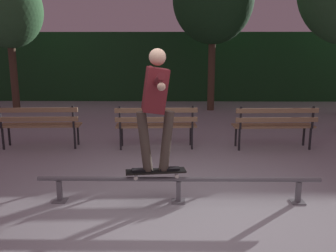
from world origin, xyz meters
TOP-DOWN VIEW (x-y plane):
  - ground_plane at (0.00, 0.00)m, footprint 90.00×90.00m
  - hedge_backdrop at (0.00, 9.86)m, footprint 24.00×1.20m
  - grind_rail at (-0.00, 0.23)m, footprint 3.69×0.18m
  - skateboard at (-0.29, 0.23)m, footprint 0.80×0.31m
  - skateboarder at (-0.29, 0.23)m, footprint 0.63×1.40m
  - park_bench_leftmost at (-2.73, 2.81)m, footprint 1.62×0.49m
  - park_bench_left_center at (-0.40, 2.81)m, footprint 1.62×0.49m
  - park_bench_right_center at (1.93, 2.81)m, footprint 1.62×0.49m
  - tree_far_left at (-4.96, 6.99)m, footprint 2.01×2.01m

SIDE VIEW (x-z plane):
  - ground_plane at x=0.00m, z-range 0.00..0.00m
  - grind_rail at x=0.00m, z-range 0.09..0.43m
  - skateboard at x=-0.29m, z-range 0.37..0.46m
  - park_bench_leftmost at x=-2.73m, z-range 0.10..0.98m
  - park_bench_left_center at x=-0.40m, z-range 0.10..0.98m
  - park_bench_right_center at x=1.93m, z-range 0.10..0.98m
  - hedge_backdrop at x=0.00m, z-range 0.00..2.50m
  - skateboarder at x=-0.29m, z-range 0.57..2.13m
  - tree_far_left at x=-4.96m, z-range 0.95..5.10m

